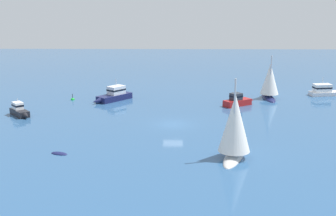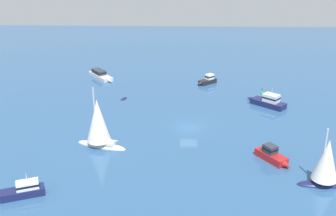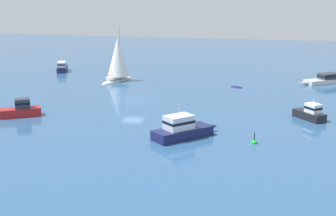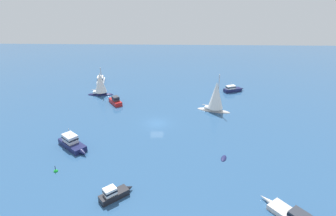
% 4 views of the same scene
% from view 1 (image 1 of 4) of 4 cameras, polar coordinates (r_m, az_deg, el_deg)
% --- Properties ---
extents(ground_plane, '(160.00, 160.00, 0.00)m').
position_cam_1_polar(ground_plane, '(57.11, 0.63, -2.04)').
color(ground_plane, '#2D5684').
extents(sloop, '(3.97, 7.19, 8.52)m').
position_cam_1_polar(sloop, '(45.23, 8.33, -2.59)').
color(sloop, silver).
rests_on(sloop, ground).
extents(powerboat, '(3.76, 4.14, 2.29)m').
position_cam_1_polar(powerboat, '(64.06, -18.03, -0.34)').
color(powerboat, black).
rests_on(powerboat, ground).
extents(motor_cruiser_1, '(5.06, 3.98, 1.90)m').
position_cam_1_polar(motor_cruiser_1, '(67.32, 8.76, 0.90)').
color(motor_cruiser_1, '#B21E1E').
rests_on(motor_cruiser_1, ground).
extents(cabin_cruiser, '(6.65, 2.82, 2.96)m').
position_cam_1_polar(cabin_cruiser, '(77.45, 18.99, 2.06)').
color(cabin_cruiser, white).
rests_on(cabin_cruiser, ground).
extents(sailboat, '(2.89, 6.29, 7.28)m').
position_cam_1_polar(sailboat, '(72.32, 12.57, 3.06)').
color(sailboat, '#191E4C').
rests_on(sailboat, ground).
extents(motor_cruiser_2, '(5.73, 6.23, 3.29)m').
position_cam_1_polar(motor_cruiser_2, '(70.28, -6.77, 1.63)').
color(motor_cruiser_2, '#191E4C').
rests_on(motor_cruiser_2, ground).
extents(tender, '(2.01, 1.36, 0.38)m').
position_cam_1_polar(tender, '(48.04, -13.42, -5.60)').
color(tender, '#191E4C').
rests_on(tender, ground).
extents(channel_buoy, '(0.62, 0.62, 1.26)m').
position_cam_1_polar(channel_buoy, '(71.75, -11.82, 1.01)').
color(channel_buoy, green).
rests_on(channel_buoy, ground).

